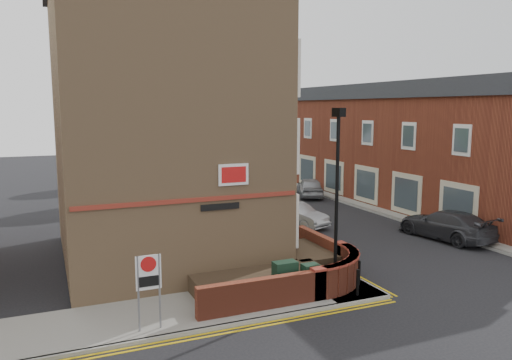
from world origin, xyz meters
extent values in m
plane|color=black|center=(0.00, 0.00, 0.00)|extent=(120.00, 120.00, 0.00)
cube|color=gray|center=(-3.50, 1.50, 0.06)|extent=(13.00, 3.00, 0.12)
cube|color=gray|center=(2.00, 16.00, 0.06)|extent=(2.00, 32.00, 0.12)
cube|color=gray|center=(13.00, 13.00, 0.06)|extent=(4.00, 40.00, 0.12)
cube|color=gray|center=(-3.50, 0.00, 0.06)|extent=(13.00, 0.15, 0.12)
cube|color=gray|center=(3.00, 16.00, 0.06)|extent=(0.15, 32.00, 0.12)
cube|color=gray|center=(11.00, 13.00, 0.06)|extent=(0.15, 40.00, 0.12)
cube|color=gold|center=(-3.50, -0.25, 0.01)|extent=(13.00, 0.28, 0.01)
cube|color=gold|center=(3.25, 16.00, 0.01)|extent=(0.28, 32.00, 0.01)
cube|color=#A57F57|center=(-3.00, 8.00, 5.62)|extent=(8.00, 10.00, 11.00)
cube|color=maroon|center=(-3.00, 2.97, 3.32)|extent=(7.80, 0.06, 0.15)
cube|color=white|center=(-1.50, 2.96, 4.12)|extent=(1.10, 0.05, 0.75)
cube|color=black|center=(-2.00, 2.96, 3.02)|extent=(1.40, 0.04, 0.22)
cylinder|color=black|center=(1.60, 1.20, 3.12)|extent=(0.12, 0.12, 6.00)
cylinder|color=black|center=(1.60, 1.20, 0.52)|extent=(0.20, 0.20, 0.80)
cube|color=black|center=(1.60, 1.20, 6.27)|extent=(0.25, 0.50, 0.30)
cube|color=#152F1E|center=(-0.30, 1.30, 0.72)|extent=(0.80, 0.45, 1.20)
cube|color=#152F1E|center=(0.50, 1.00, 0.67)|extent=(0.55, 0.40, 1.10)
cylinder|color=black|center=(2.00, 0.40, 0.57)|extent=(0.11, 0.11, 0.90)
cylinder|color=black|center=(2.60, 1.20, 0.57)|extent=(0.11, 0.11, 0.90)
cylinder|color=slate|center=(-5.30, 0.50, 1.22)|extent=(0.06, 0.06, 2.20)
cylinder|color=slate|center=(-4.70, 0.50, 1.22)|extent=(0.06, 0.06, 2.20)
cube|color=white|center=(-5.00, 0.50, 1.82)|extent=(0.72, 0.04, 1.00)
cylinder|color=red|center=(-5.00, 0.47, 2.07)|extent=(0.44, 0.02, 0.44)
cube|color=maroon|center=(14.50, 17.00, 3.50)|extent=(5.00, 30.00, 7.00)
cube|color=#27292F|center=(14.50, 17.00, 7.50)|extent=(5.40, 30.40, 1.00)
cube|color=beige|center=(14.50, 38.00, 3.50)|extent=(5.00, 12.00, 7.00)
cube|color=#27292F|center=(14.50, 38.00, 7.50)|extent=(5.40, 12.40, 1.00)
cylinder|color=#382B1E|center=(2.00, 14.00, 2.40)|extent=(0.24, 0.24, 4.55)
sphere|color=#29541C|center=(2.00, 14.00, 5.00)|extent=(3.64, 3.64, 3.64)
sphere|color=#29541C|center=(2.40, 13.70, 4.15)|extent=(2.60, 2.60, 2.60)
sphere|color=#29541C|center=(1.70, 14.40, 4.54)|extent=(2.86, 2.86, 2.86)
cylinder|color=#382B1E|center=(2.00, 22.00, 2.64)|extent=(0.24, 0.24, 5.04)
sphere|color=#29541C|center=(2.00, 22.00, 5.52)|extent=(4.03, 4.03, 4.03)
sphere|color=#29541C|center=(2.40, 21.70, 4.58)|extent=(2.88, 2.88, 2.88)
sphere|color=#29541C|center=(1.70, 22.40, 5.02)|extent=(3.17, 3.17, 3.17)
cylinder|color=#382B1E|center=(2.00, 30.00, 2.50)|extent=(0.24, 0.24, 4.76)
sphere|color=#29541C|center=(2.00, 30.00, 5.22)|extent=(3.81, 3.81, 3.81)
sphere|color=#29541C|center=(2.40, 29.70, 4.34)|extent=(2.72, 2.72, 2.72)
sphere|color=#29541C|center=(1.70, 30.40, 4.74)|extent=(2.99, 2.99, 2.99)
cylinder|color=black|center=(2.40, 25.00, 1.72)|extent=(0.10, 0.10, 3.20)
imported|color=black|center=(2.40, 25.00, 3.82)|extent=(0.20, 0.16, 1.00)
imported|color=#989C9F|center=(5.00, 10.57, 0.63)|extent=(2.60, 4.04, 1.26)
imported|color=maroon|center=(3.91, 20.97, 0.64)|extent=(3.83, 5.07, 1.28)
imported|color=#2E2F34|center=(10.50, 5.25, 0.72)|extent=(2.66, 5.19, 1.44)
imported|color=gray|center=(10.14, 18.26, 0.70)|extent=(3.13, 4.45, 1.41)
camera|label=1|loc=(-7.52, -13.13, 6.42)|focal=35.00mm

